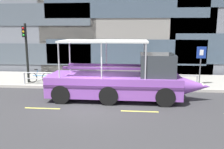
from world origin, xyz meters
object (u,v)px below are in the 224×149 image
parking_sign (201,59)px  pedestrian_near_bow (163,67)px  leaned_bicycle (40,77)px  traffic_light_pole (26,47)px  duck_tour_boat (124,80)px

parking_sign → pedestrian_near_bow: size_ratio=1.45×
leaned_bicycle → pedestrian_near_bow: bearing=6.8°
traffic_light_pole → pedestrian_near_bow: size_ratio=2.29×
traffic_light_pole → parking_sign: traffic_light_pole is taller
leaned_bicycle → duck_tour_boat: 6.65m
traffic_light_pole → leaned_bicycle: (0.81, 0.03, -2.09)m
duck_tour_boat → pedestrian_near_bow: (2.58, 3.84, 0.17)m
parking_sign → leaned_bicycle: parking_sign is taller
leaned_bicycle → pedestrian_near_bow: pedestrian_near_bow is taller
parking_sign → traffic_light_pole: bearing=-178.7°
leaned_bicycle → parking_sign: bearing=1.2°
traffic_light_pole → duck_tour_boat: (6.82, -2.79, -1.57)m
leaned_bicycle → pedestrian_near_bow: size_ratio=0.98×
traffic_light_pole → parking_sign: size_ratio=1.58×
parking_sign → pedestrian_near_bow: (-2.33, 0.79, -0.68)m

